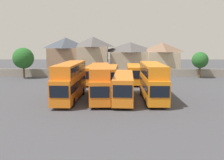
# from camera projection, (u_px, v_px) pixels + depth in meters

# --- Properties ---
(ground) EXTENTS (140.00, 140.00, 0.00)m
(ground) POSITION_uv_depth(u_px,v_px,m) (113.00, 80.00, 52.05)
(ground) COLOR #424247
(depot_boundary_wall) EXTENTS (56.00, 0.50, 1.80)m
(depot_boundary_wall) POSITION_uv_depth(u_px,v_px,m) (113.00, 73.00, 57.90)
(depot_boundary_wall) COLOR gray
(depot_boundary_wall) RESTS_ON ground
(bus_1) EXTENTS (2.98, 11.82, 5.06)m
(bus_1) POSITION_uv_depth(u_px,v_px,m) (70.00, 79.00, 33.75)
(bus_1) COLOR orange
(bus_1) RESTS_ON ground
(bus_2) EXTENTS (3.10, 11.51, 4.71)m
(bus_2) POSITION_uv_depth(u_px,v_px,m) (100.00, 81.00, 33.86)
(bus_2) COLOR orange
(bus_2) RESTS_ON ground
(bus_3) EXTENTS (3.20, 12.02, 3.54)m
(bus_3) POSITION_uv_depth(u_px,v_px,m) (124.00, 85.00, 33.76)
(bus_3) COLOR orange
(bus_3) RESTS_ON ground
(bus_4) EXTENTS (2.75, 10.79, 4.98)m
(bus_4) POSITION_uv_depth(u_px,v_px,m) (153.00, 80.00, 33.51)
(bus_4) COLOR orange
(bus_4) RESTS_ON ground
(bus_5) EXTENTS (3.10, 10.30, 3.41)m
(bus_5) POSITION_uv_depth(u_px,v_px,m) (94.00, 73.00, 47.85)
(bus_5) COLOR orange
(bus_5) RESTS_ON ground
(bus_6) EXTENTS (3.05, 11.52, 3.33)m
(bus_6) POSITION_uv_depth(u_px,v_px,m) (110.00, 74.00, 47.51)
(bus_6) COLOR orange
(bus_6) RESTS_ON ground
(bus_7) EXTENTS (2.95, 10.36, 3.52)m
(bus_7) POSITION_uv_depth(u_px,v_px,m) (134.00, 73.00, 48.15)
(bus_7) COLOR orange
(bus_7) RESTS_ON ground
(house_terrace_left) EXTENTS (8.92, 8.30, 9.28)m
(house_terrace_left) POSITION_uv_depth(u_px,v_px,m) (66.00, 55.00, 66.03)
(house_terrace_left) COLOR #9E7A60
(house_terrace_left) RESTS_ON ground
(house_terrace_centre) EXTENTS (8.10, 8.33, 9.50)m
(house_terrace_centre) POSITION_uv_depth(u_px,v_px,m) (93.00, 54.00, 65.42)
(house_terrace_centre) COLOR tan
(house_terrace_centre) RESTS_ON ground
(house_terrace_right) EXTENTS (11.30, 6.35, 8.05)m
(house_terrace_right) POSITION_uv_depth(u_px,v_px,m) (130.00, 57.00, 66.48)
(house_terrace_right) COLOR tan
(house_terrace_right) RESTS_ON ground
(house_terrace_far_right) EXTENTS (8.50, 7.42, 7.96)m
(house_terrace_far_right) POSITION_uv_depth(u_px,v_px,m) (162.00, 57.00, 65.87)
(house_terrace_far_right) COLOR #C6B293
(house_terrace_far_right) RESTS_ON ground
(tree_left_of_lot) EXTENTS (4.62, 4.62, 6.81)m
(tree_left_of_lot) POSITION_uv_depth(u_px,v_px,m) (23.00, 58.00, 54.57)
(tree_left_of_lot) COLOR brown
(tree_left_of_lot) RESTS_ON ground
(tree_behind_wall) EXTENTS (3.62, 3.62, 5.85)m
(tree_behind_wall) POSITION_uv_depth(u_px,v_px,m) (200.00, 60.00, 55.32)
(tree_behind_wall) COLOR brown
(tree_behind_wall) RESTS_ON ground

